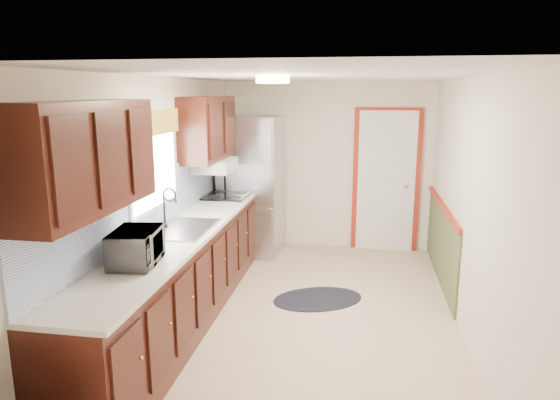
% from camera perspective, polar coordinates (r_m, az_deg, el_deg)
% --- Properties ---
extents(room_shell, '(3.20, 5.20, 2.52)m').
position_cam_1_polar(room_shell, '(4.82, 3.14, -0.38)').
color(room_shell, tan).
rests_on(room_shell, ground).
extents(kitchen_run, '(0.63, 4.00, 2.20)m').
position_cam_1_polar(kitchen_run, '(4.94, -11.75, -5.01)').
color(kitchen_run, black).
rests_on(kitchen_run, ground).
extents(back_wall_trim, '(1.12, 2.30, 2.08)m').
position_cam_1_polar(back_wall_trim, '(7.04, 13.22, 0.77)').
color(back_wall_trim, maroon).
rests_on(back_wall_trim, ground).
extents(ceiling_fixture, '(0.30, 0.30, 0.06)m').
position_cam_1_polar(ceiling_fixture, '(4.55, -0.84, 13.59)').
color(ceiling_fixture, '#FFD88C').
rests_on(ceiling_fixture, room_shell).
extents(microwave, '(0.34, 0.52, 0.33)m').
position_cam_1_polar(microwave, '(4.04, -16.16, -4.78)').
color(microwave, white).
rests_on(microwave, kitchen_run).
extents(refrigerator, '(0.82, 0.81, 1.93)m').
position_cam_1_polar(refrigerator, '(7.02, -3.29, 1.69)').
color(refrigerator, '#B7B7BC').
rests_on(refrigerator, ground).
extents(rug, '(1.18, 1.00, 0.01)m').
position_cam_1_polar(rug, '(5.65, 4.33, -11.20)').
color(rug, black).
rests_on(rug, ground).
extents(cooktop, '(0.54, 0.65, 0.02)m').
position_cam_1_polar(cooktop, '(6.44, -6.04, 0.55)').
color(cooktop, black).
rests_on(cooktop, kitchen_run).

